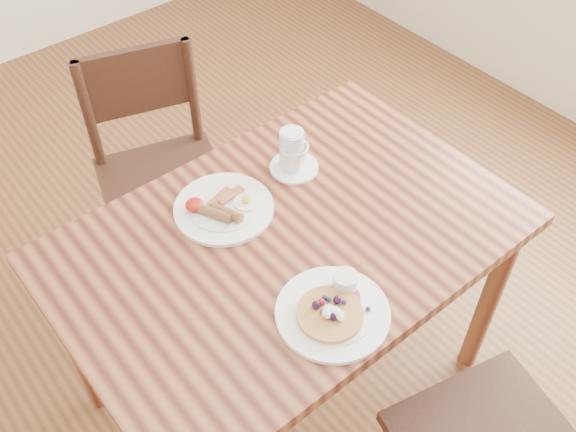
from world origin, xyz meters
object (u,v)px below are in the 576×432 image
Objects in this scene: teacup_saucer at (294,159)px; chair_far at (159,166)px; pancake_plate at (333,310)px; breakfast_plate at (223,208)px; dining_table at (288,259)px; water_glass at (292,150)px.

chair_far is at bearing 108.65° from teacup_saucer.
breakfast_plate is (-0.01, 0.44, -0.00)m from pancake_plate.
dining_table is 4.44× the size of pancake_plate.
dining_table is 0.29m from teacup_saucer.
dining_table is 4.44× the size of breakfast_plate.
teacup_saucer is (0.17, 0.19, 0.14)m from dining_table.
chair_far is 1.01m from pancake_plate.
chair_far is at bearing 108.74° from water_glass.
chair_far is 0.60m from breakfast_plate.
chair_far is 0.63m from teacup_saucer.
breakfast_plate is (-0.08, 0.18, 0.11)m from dining_table.
breakfast_plate is 0.26m from water_glass.
dining_table is 0.29m from pancake_plate.
chair_far is at bearing 85.71° from pancake_plate.
breakfast_plate is 1.93× the size of teacup_saucer.
chair_far is 3.26× the size of pancake_plate.
water_glass is at bearing 102.67° from teacup_saucer.
pancake_plate is 1.93× the size of teacup_saucer.
chair_far reaches higher than dining_table.
water_glass is (-0.00, 0.01, 0.03)m from teacup_saucer.
chair_far is (-0.00, 0.71, -0.16)m from dining_table.
pancake_plate is at bearing -89.05° from breakfast_plate.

